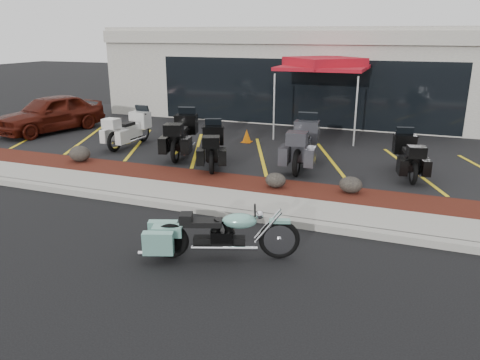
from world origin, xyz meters
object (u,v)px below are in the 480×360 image
at_px(hero_cruiser, 279,234).
at_px(traffic_cone, 247,136).
at_px(parked_car, 50,113).
at_px(popup_canopy, 324,65).
at_px(touring_white, 143,123).

xyz_separation_m(hero_cruiser, traffic_cone, (-3.42, 7.74, -0.10)).
xyz_separation_m(parked_car, traffic_cone, (7.60, 0.94, -0.48)).
height_order(traffic_cone, popup_canopy, popup_canopy).
bearing_deg(popup_canopy, parked_car, -152.08).
xyz_separation_m(touring_white, popup_canopy, (5.53, 3.30, 1.90)).
height_order(hero_cruiser, traffic_cone, hero_cruiser).
bearing_deg(traffic_cone, popup_canopy, 44.81).
xyz_separation_m(touring_white, parked_car, (-4.20, 0.23, 0.07)).
bearing_deg(parked_car, traffic_cone, 21.96).
bearing_deg(hero_cruiser, parked_car, 128.73).
distance_m(hero_cruiser, parked_car, 12.95).
height_order(hero_cruiser, parked_car, parked_car).
height_order(touring_white, popup_canopy, popup_canopy).
distance_m(hero_cruiser, popup_canopy, 10.19).
bearing_deg(hero_cruiser, popup_canopy, 77.79).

